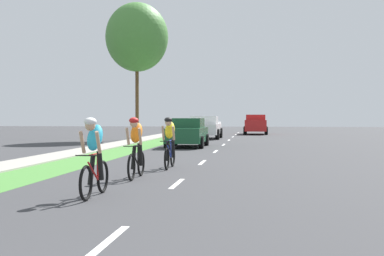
{
  "coord_description": "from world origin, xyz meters",
  "views": [
    {
      "loc": [
        1.88,
        -1.75,
        1.59
      ],
      "look_at": [
        -0.84,
        19.31,
        1.12
      ],
      "focal_mm": 46.94,
      "sensor_mm": 36.0,
      "label": 1
    }
  ],
  "objects": [
    {
      "name": "ground_plane",
      "position": [
        0.0,
        20.0,
        0.0
      ],
      "size": [
        120.0,
        120.0,
        0.0
      ],
      "primitive_type": "plane",
      "color": "#38383A"
    },
    {
      "name": "grass_verge",
      "position": [
        -4.35,
        20.0,
        0.0
      ],
      "size": [
        1.85,
        70.0,
        0.01
      ],
      "primitive_type": "cube",
      "color": "#478438",
      "rests_on": "ground_plane"
    },
    {
      "name": "sidewalk_concrete",
      "position": [
        -6.07,
        20.0,
        0.0
      ],
      "size": [
        1.6,
        70.0,
        0.1
      ],
      "primitive_type": "cube",
      "color": "#9E998E",
      "rests_on": "ground_plane"
    },
    {
      "name": "lane_markings_center",
      "position": [
        0.0,
        24.0,
        0.0
      ],
      "size": [
        0.12,
        52.2,
        0.01
      ],
      "color": "white",
      "rests_on": "ground_plane"
    },
    {
      "name": "cyclist_lead",
      "position": [
        -1.31,
        7.83,
        0.81
      ],
      "size": [
        0.42,
        1.72,
        1.58
      ],
      "color": "black",
      "rests_on": "ground_plane"
    },
    {
      "name": "cyclist_trailing",
      "position": [
        -1.2,
        10.86,
        0.81
      ],
      "size": [
        0.42,
        1.72,
        1.58
      ],
      "color": "black",
      "rests_on": "ground_plane"
    },
    {
      "name": "cyclist_distant",
      "position": [
        -0.79,
        13.48,
        0.81
      ],
      "size": [
        0.42,
        1.72,
        1.58
      ],
      "color": "black",
      "rests_on": "ground_plane"
    },
    {
      "name": "sedan_dark_green",
      "position": [
        -1.76,
        24.55,
        0.77
      ],
      "size": [
        1.98,
        4.3,
        1.52
      ],
      "color": "#194C2D",
      "rests_on": "ground_plane"
    },
    {
      "name": "pickup_white",
      "position": [
        -1.83,
        34.52,
        0.83
      ],
      "size": [
        2.22,
        5.1,
        1.64
      ],
      "color": "silver",
      "rests_on": "ground_plane"
    },
    {
      "name": "suv_red",
      "position": [
        1.77,
        44.47,
        0.95
      ],
      "size": [
        2.15,
        4.7,
        1.79
      ],
      "color": "red",
      "rests_on": "ground_plane"
    },
    {
      "name": "street_tree_far",
      "position": [
        -6.4,
        32.39,
        7.11
      ],
      "size": [
        4.34,
        4.34,
        9.51
      ],
      "color": "brown",
      "rests_on": "ground_plane"
    }
  ]
}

